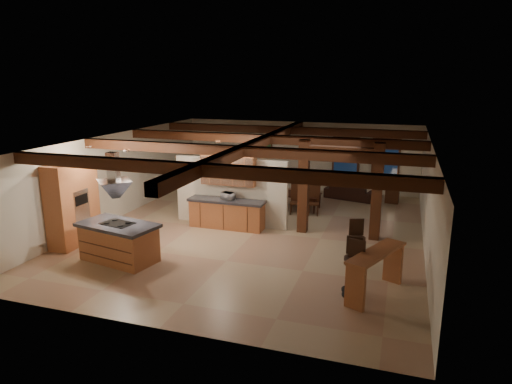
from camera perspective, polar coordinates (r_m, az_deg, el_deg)
ground at (r=14.40m, az=-0.09°, el=-4.98°), size 12.00×12.00×0.00m
room_walls at (r=13.92m, az=-0.09°, el=1.96°), size 12.00×12.00×12.00m
ceiling_beams at (r=13.75m, az=-0.09°, el=5.95°), size 10.00×12.00×0.28m
timber_posts at (r=13.86m, az=10.44°, el=1.60°), size 2.50×0.30×2.90m
partition_wall at (r=14.86m, az=-3.15°, el=0.03°), size 3.80×0.18×2.20m
pantry_cabinet at (r=14.08m, az=-21.95°, el=-1.38°), size 0.67×1.60×2.40m
back_counter at (r=14.68m, az=-3.67°, el=-2.69°), size 2.50×0.66×0.94m
upper_display_cabinet at (r=14.53m, az=-3.46°, el=2.73°), size 1.80×0.36×0.95m
range_hood at (r=12.22m, az=-17.19°, el=-0.41°), size 1.10×1.10×1.40m
back_windows at (r=19.19m, az=13.53°, el=4.10°), size 2.70×0.07×1.70m
framed_art at (r=19.95m, az=1.12°, el=5.44°), size 0.65×0.05×0.85m
recessed_cans at (r=13.05m, az=-13.49°, el=5.61°), size 3.16×2.46×0.03m
kitchen_island at (r=12.58m, az=-16.77°, el=-5.97°), size 2.27×1.50×1.04m
dining_table at (r=16.84m, az=5.16°, el=-1.17°), size 1.71×1.04×0.58m
sofa at (r=18.55m, az=11.65°, el=0.01°), size 2.07×1.20×0.57m
microwave at (r=14.50m, az=-3.50°, el=-0.52°), size 0.48×0.39×0.23m
bar_counter at (r=10.51m, az=14.76°, el=-8.89°), size 1.23×1.98×1.02m
side_table at (r=18.42m, az=16.67°, el=-0.31°), size 0.53×0.53×0.62m
table_lamp at (r=18.29m, az=16.79°, el=1.37°), size 0.29×0.29×0.34m
bar_stool_a at (r=10.39m, az=12.13°, el=-9.32°), size 0.45×0.47×1.26m
bar_stool_b at (r=10.63m, az=11.99°, el=-8.82°), size 0.43×0.43×1.24m
bar_stool_c at (r=11.88m, az=12.50°, el=-6.33°), size 0.46×0.47×1.24m
dining_chairs at (r=16.77m, az=5.18°, el=-0.32°), size 1.85×1.85×1.08m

